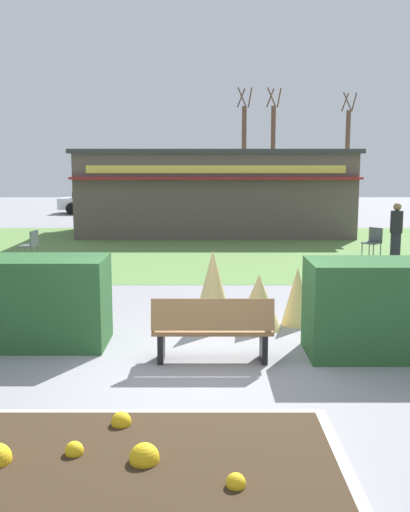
{
  "coord_description": "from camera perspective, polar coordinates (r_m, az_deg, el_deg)",
  "views": [
    {
      "loc": [
        0.04,
        -8.01,
        2.81
      ],
      "look_at": [
        0.06,
        2.5,
        1.16
      ],
      "focal_mm": 42.22,
      "sensor_mm": 36.0,
      "label": 1
    }
  ],
  "objects": [
    {
      "name": "cafe_chair_west",
      "position": [
        17.7,
        -16.28,
        1.17
      ],
      "size": [
        0.52,
        0.52,
        0.89
      ],
      "color": "#4C5156",
      "rests_on": "ground_plane"
    },
    {
      "name": "tree_left_bg",
      "position": [
        38.56,
        13.21,
        9.15
      ],
      "size": [
        0.91,
        0.96,
        6.96
      ],
      "color": "brown",
      "rests_on": "ground_plane"
    },
    {
      "name": "hedge_left",
      "position": [
        9.67,
        -16.77,
        -4.16
      ],
      "size": [
        2.51,
        1.1,
        1.37
      ],
      "primitive_type": "cube",
      "color": "#28562B",
      "rests_on": "ground_plane"
    },
    {
      "name": "tree_center_bg",
      "position": [
        37.06,
        6.34,
        9.5
      ],
      "size": [
        0.91,
        0.96,
        7.16
      ],
      "color": "brown",
      "rests_on": "ground_plane"
    },
    {
      "name": "parked_car_west_slot",
      "position": [
        33.72,
        -10.19,
        5.11
      ],
      "size": [
        4.23,
        2.11,
        1.2
      ],
      "color": "silver",
      "rests_on": "ground_plane"
    },
    {
      "name": "food_kiosk",
      "position": [
        24.11,
        0.81,
        6.14
      ],
      "size": [
        10.57,
        5.49,
        3.26
      ],
      "color": "#594C47",
      "rests_on": "ground_plane"
    },
    {
      "name": "tree_right_bg",
      "position": [
        36.3,
        3.6,
        9.5
      ],
      "size": [
        0.91,
        0.96,
        7.1
      ],
      "color": "brown",
      "rests_on": "ground_plane"
    },
    {
      "name": "parked_car_east_slot",
      "position": [
        33.48,
        7.25,
        5.15
      ],
      "size": [
        4.31,
        2.27,
        1.2
      ],
      "color": "maroon",
      "rests_on": "ground_plane"
    },
    {
      "name": "ornamental_grass_behind_left",
      "position": [
        10.23,
        5.02,
        -4.33
      ],
      "size": [
        0.77,
        0.77,
        0.94
      ],
      "primitive_type": "cone",
      "color": "tan",
      "rests_on": "ground_plane"
    },
    {
      "name": "ornamental_grass_behind_right",
      "position": [
        10.24,
        0.65,
        -3.13
      ],
      "size": [
        0.7,
        0.7,
        1.34
      ],
      "primitive_type": "cone",
      "color": "tan",
      "rests_on": "ground_plane"
    },
    {
      "name": "ornamental_grass_behind_center",
      "position": [
        10.56,
        8.64,
        -3.76
      ],
      "size": [
        0.54,
        0.54,
        1.02
      ],
      "primitive_type": "cone",
      "color": "tan",
      "rests_on": "ground_plane"
    },
    {
      "name": "parked_car_center_slot",
      "position": [
        33.21,
        -1.58,
        5.19
      ],
      "size": [
        4.26,
        2.17,
        1.2
      ],
      "color": "#B7BABF",
      "rests_on": "ground_plane"
    },
    {
      "name": "flower_bed",
      "position": [
        5.84,
        -6.52,
        -18.92
      ],
      "size": [
        3.8,
        2.15,
        0.33
      ],
      "color": "beige",
      "rests_on": "ground_plane"
    },
    {
      "name": "ground_plane",
      "position": [
        8.49,
        -0.37,
        -10.41
      ],
      "size": [
        80.0,
        80.0,
        0.0
      ],
      "primitive_type": "plane",
      "color": "gray"
    },
    {
      "name": "lawn_patch",
      "position": [
        19.75,
        -0.22,
        0.76
      ],
      "size": [
        36.0,
        12.0,
        0.01
      ],
      "primitive_type": "cube",
      "color": "#5B8442",
      "rests_on": "ground_plane"
    },
    {
      "name": "park_bench",
      "position": [
        8.52,
        0.61,
        -6.93
      ],
      "size": [
        1.7,
        0.53,
        0.95
      ],
      "color": "olive",
      "rests_on": "ground_plane"
    },
    {
      "name": "hedge_right",
      "position": [
        9.24,
        18.05,
        -4.73
      ],
      "size": [
        2.75,
        1.1,
        1.4
      ],
      "primitive_type": "cube",
      "color": "#28562B",
      "rests_on": "ground_plane"
    },
    {
      "name": "person_strolling",
      "position": [
        17.52,
        17.55,
        2.13
      ],
      "size": [
        0.34,
        0.34,
        1.69
      ],
      "rotation": [
        0.0,
        0.0,
        0.93
      ],
      "color": "#23232D",
      "rests_on": "ground_plane"
    },
    {
      "name": "cafe_chair_east",
      "position": [
        18.39,
        15.56,
        1.48
      ],
      "size": [
        0.62,
        0.62,
        0.89
      ],
      "color": "#4C5156",
      "rests_on": "ground_plane"
    }
  ]
}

